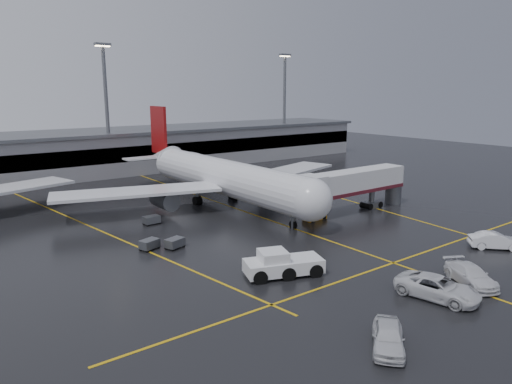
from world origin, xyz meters
TOP-DOWN VIEW (x-y plane):
  - ground at (0.00, 0.00)m, footprint 220.00×220.00m
  - apron_line_centre at (0.00, 0.00)m, footprint 0.25×90.00m
  - apron_line_stop at (0.00, -22.00)m, footprint 60.00×0.25m
  - apron_line_left at (-20.00, 10.00)m, footprint 9.99×69.35m
  - apron_line_right at (18.00, 10.00)m, footprint 7.57×69.64m
  - terminal at (0.00, 47.93)m, footprint 122.00×19.00m
  - light_mast_mid at (-5.00, 42.00)m, footprint 3.00×1.20m
  - light_mast_right at (40.00, 42.00)m, footprint 3.00×1.20m
  - main_airliner at (0.00, 9.70)m, footprint 48.80×45.60m
  - jet_bridge at (11.87, -6.00)m, footprint 19.90×3.40m
  - pushback_tractor at (-10.93, -17.75)m, footprint 7.72×5.19m
  - belt_loader at (5.02, -5.63)m, footprint 3.34×1.68m
  - service_van_a at (-3.89, -29.22)m, footprint 4.40×7.21m
  - service_van_b at (1.07, -29.34)m, footprint 4.76×6.28m
  - service_van_c at (12.33, -25.88)m, footprint 5.09×5.16m
  - service_van_d at (-13.41, -31.66)m, footprint 5.14×4.77m
  - baggage_cart_a at (-15.24, -4.96)m, footprint 2.31×1.87m
  - baggage_cart_b at (-17.60, -3.69)m, footprint 2.31×1.88m
  - baggage_cart_c at (-13.26, 5.19)m, footprint 2.04×1.37m

SIDE VIEW (x-z plane):
  - ground at x=0.00m, z-range 0.00..0.00m
  - apron_line_centre at x=0.00m, z-range 0.00..0.02m
  - apron_line_stop at x=0.00m, z-range 0.00..0.02m
  - apron_line_left at x=-20.00m, z-range 0.00..0.02m
  - apron_line_right at x=18.00m, z-range 0.00..0.02m
  - belt_loader at x=5.02m, z-range -0.53..1.55m
  - baggage_cart_a at x=-15.24m, z-range 0.07..1.19m
  - baggage_cart_b at x=-17.60m, z-range 0.07..1.19m
  - baggage_cart_c at x=-13.26m, z-range 0.07..1.19m
  - service_van_b at x=1.07m, z-range 0.00..1.69m
  - service_van_d at x=-13.41m, z-range 0.00..1.71m
  - service_van_c at x=12.33m, z-range 0.00..1.77m
  - service_van_a at x=-3.89m, z-range 0.00..1.87m
  - pushback_tractor at x=-10.93m, z-range -0.26..2.30m
  - jet_bridge at x=11.87m, z-range 0.91..6.96m
  - main_airliner at x=0.00m, z-range -2.84..11.26m
  - terminal at x=0.00m, z-range 0.02..8.62m
  - light_mast_mid at x=-5.00m, z-range 1.75..27.20m
  - light_mast_right at x=40.00m, z-range 1.75..27.20m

